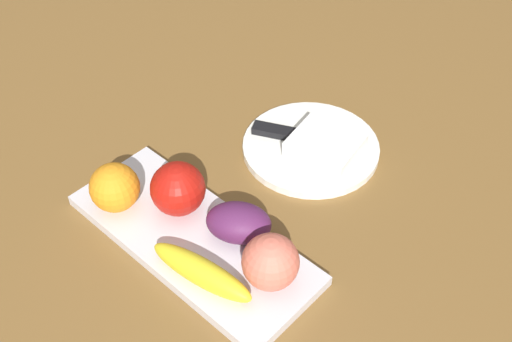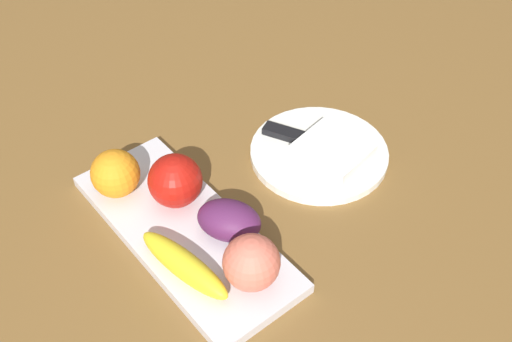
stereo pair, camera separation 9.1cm
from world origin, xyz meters
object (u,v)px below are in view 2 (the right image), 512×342
(apple, at_px, (173,182))
(dinner_plate, at_px, (319,153))
(orange_near_apple, at_px, (115,173))
(grape_bunch, at_px, (229,220))
(fruit_tray, at_px, (184,231))
(banana, at_px, (184,265))
(folded_napkin, at_px, (332,152))
(knife, at_px, (299,138))
(peach, at_px, (251,262))

(apple, relative_size, dinner_plate, 0.36)
(orange_near_apple, xyz_separation_m, grape_bunch, (0.17, 0.08, -0.01))
(dinner_plate, bearing_deg, apple, -101.66)
(fruit_tray, xyz_separation_m, grape_bunch, (0.05, 0.04, 0.03))
(banana, distance_m, folded_napkin, 0.31)
(fruit_tray, xyz_separation_m, dinner_plate, (0.00, 0.26, -0.00))
(fruit_tray, height_order, dinner_plate, fruit_tray)
(apple, bearing_deg, dinner_plate, 78.34)
(banana, bearing_deg, grape_bunch, -87.45)
(orange_near_apple, distance_m, dinner_plate, 0.32)
(orange_near_apple, relative_size, dinner_plate, 0.32)
(knife, bearing_deg, folded_napkin, -17.45)
(fruit_tray, bearing_deg, knife, 98.72)
(banana, relative_size, folded_napkin, 1.49)
(folded_napkin, bearing_deg, knife, -171.48)
(banana, distance_m, knife, 0.31)
(fruit_tray, height_order, orange_near_apple, orange_near_apple)
(knife, bearing_deg, grape_bunch, -93.38)
(fruit_tray, relative_size, dinner_plate, 1.70)
(banana, bearing_deg, fruit_tray, -42.57)
(peach, bearing_deg, orange_near_apple, -168.41)
(orange_near_apple, bearing_deg, dinner_plate, 67.88)
(dinner_plate, bearing_deg, orange_near_apple, -112.12)
(peach, height_order, folded_napkin, peach)
(apple, xyz_separation_m, folded_napkin, (0.08, 0.24, -0.03))
(apple, bearing_deg, fruit_tray, -21.15)
(apple, bearing_deg, folded_napkin, 72.23)
(orange_near_apple, xyz_separation_m, folded_napkin, (0.15, 0.30, -0.03))
(orange_near_apple, height_order, dinner_plate, orange_near_apple)
(peach, bearing_deg, knife, 125.73)
(peach, relative_size, dinner_plate, 0.34)
(banana, xyz_separation_m, knife, (-0.10, 0.29, -0.02))
(fruit_tray, xyz_separation_m, peach, (0.13, 0.02, 0.05))
(apple, relative_size, grape_bunch, 0.87)
(grape_bunch, bearing_deg, folded_napkin, 95.26)
(orange_near_apple, xyz_separation_m, peach, (0.25, 0.05, 0.00))
(apple, bearing_deg, banana, -28.52)
(banana, distance_m, dinner_plate, 0.31)
(folded_napkin, distance_m, knife, 0.07)
(apple, distance_m, folded_napkin, 0.26)
(grape_bunch, xyz_separation_m, folded_napkin, (-0.02, 0.22, -0.01))
(apple, xyz_separation_m, orange_near_apple, (-0.07, -0.05, -0.00))
(apple, height_order, dinner_plate, apple)
(fruit_tray, bearing_deg, orange_near_apple, -164.11)
(banana, bearing_deg, peach, -145.76)
(apple, xyz_separation_m, dinner_plate, (0.05, 0.24, -0.05))
(banana, xyz_separation_m, peach, (0.06, 0.06, 0.02))
(fruit_tray, height_order, banana, banana)
(banana, height_order, orange_near_apple, orange_near_apple)
(banana, xyz_separation_m, folded_napkin, (-0.04, 0.30, -0.01))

